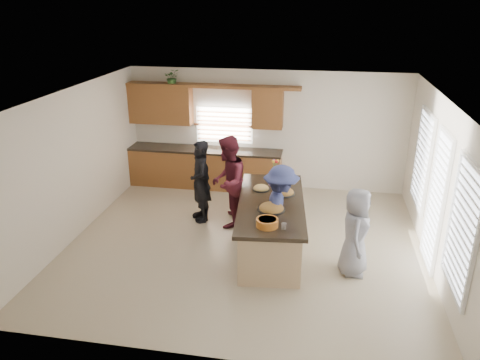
% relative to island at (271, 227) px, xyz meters
% --- Properties ---
extents(floor, '(6.50, 6.50, 0.00)m').
position_rel_island_xyz_m(floor, '(-0.48, 0.09, -0.45)').
color(floor, tan).
rests_on(floor, ground).
extents(room_shell, '(6.52, 6.02, 2.81)m').
position_rel_island_xyz_m(room_shell, '(-0.48, 0.09, 1.45)').
color(room_shell, silver).
rests_on(room_shell, ground).
extents(back_cabinetry, '(4.08, 0.66, 2.46)m').
position_rel_island_xyz_m(back_cabinetry, '(-1.95, 2.82, 0.46)').
color(back_cabinetry, brown).
rests_on(back_cabinetry, ground).
extents(right_wall_glazing, '(0.06, 4.00, 2.25)m').
position_rel_island_xyz_m(right_wall_glazing, '(2.74, -0.04, 0.89)').
color(right_wall_glazing, white).
rests_on(right_wall_glazing, ground).
extents(island, '(1.41, 2.80, 0.95)m').
position_rel_island_xyz_m(island, '(0.00, 0.00, 0.00)').
color(island, tan).
rests_on(island, ground).
extents(platter_front, '(0.47, 0.47, 0.19)m').
position_rel_island_xyz_m(platter_front, '(0.04, -0.35, 0.53)').
color(platter_front, black).
rests_on(platter_front, island).
extents(platter_mid, '(0.41, 0.41, 0.17)m').
position_rel_island_xyz_m(platter_mid, '(0.19, 0.39, 0.52)').
color(platter_mid, black).
rests_on(platter_mid, island).
extents(platter_back, '(0.32, 0.32, 0.13)m').
position_rel_island_xyz_m(platter_back, '(-0.25, 0.51, 0.52)').
color(platter_back, black).
rests_on(platter_back, island).
extents(salad_bowl, '(0.35, 0.35, 0.13)m').
position_rel_island_xyz_m(salad_bowl, '(0.04, -0.96, 0.57)').
color(salad_bowl, '#C56B24').
rests_on(salad_bowl, island).
extents(clear_cup, '(0.08, 0.08, 0.10)m').
position_rel_island_xyz_m(clear_cup, '(0.31, -1.02, 0.55)').
color(clear_cup, white).
rests_on(clear_cup, island).
extents(plate_stack, '(0.22, 0.22, 0.06)m').
position_rel_island_xyz_m(plate_stack, '(-0.04, 0.81, 0.53)').
color(plate_stack, '#A67DB7').
rests_on(plate_stack, island).
extents(flower_vase, '(0.14, 0.14, 0.41)m').
position_rel_island_xyz_m(flower_vase, '(-0.05, 1.09, 0.72)').
color(flower_vase, silver).
rests_on(flower_vase, island).
extents(potted_plant, '(0.43, 0.41, 0.39)m').
position_rel_island_xyz_m(potted_plant, '(-2.66, 2.91, 2.14)').
color(potted_plant, '#356628').
rests_on(potted_plant, back_cabinetry).
extents(woman_left_back, '(0.63, 0.73, 1.70)m').
position_rel_island_xyz_m(woman_left_back, '(-1.55, 0.96, 0.40)').
color(woman_left_back, black).
rests_on(woman_left_back, ground).
extents(woman_left_mid, '(0.70, 0.90, 1.84)m').
position_rel_island_xyz_m(woman_left_mid, '(-0.96, 0.87, 0.47)').
color(woman_left_mid, '#5A1B27').
rests_on(woman_left_mid, ground).
extents(woman_left_front, '(0.78, 0.97, 1.54)m').
position_rel_island_xyz_m(woman_left_front, '(-1.54, 1.01, 0.32)').
color(woman_left_front, black).
rests_on(woman_left_front, ground).
extents(woman_right_back, '(0.71, 1.13, 1.67)m').
position_rel_island_xyz_m(woman_right_back, '(0.18, -0.12, 0.38)').
color(woman_right_back, navy).
rests_on(woman_right_back, ground).
extents(woman_right_front, '(0.54, 0.78, 1.51)m').
position_rel_island_xyz_m(woman_right_front, '(1.44, -0.54, 0.30)').
color(woman_right_front, gray).
rests_on(woman_right_front, ground).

